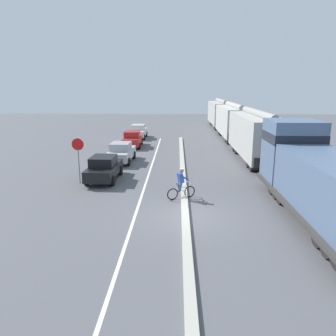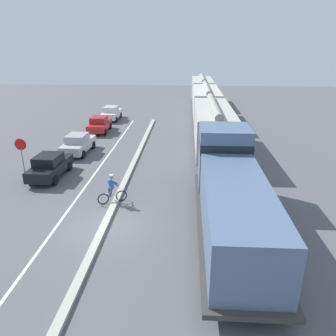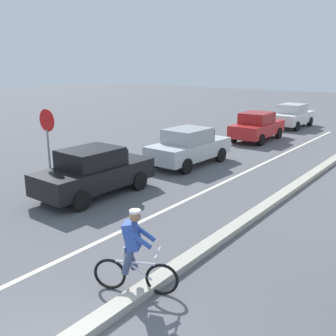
{
  "view_description": "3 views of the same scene",
  "coord_description": "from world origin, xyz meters",
  "px_view_note": "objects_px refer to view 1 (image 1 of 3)",
  "views": [
    {
      "loc": [
        -0.4,
        -14.6,
        6.01
      ],
      "look_at": [
        -0.93,
        3.79,
        1.43
      ],
      "focal_mm": 35.0,
      "sensor_mm": 36.0,
      "label": 1
    },
    {
      "loc": [
        3.99,
        -14.07,
        8.49
      ],
      "look_at": [
        2.98,
        2.97,
        2.04
      ],
      "focal_mm": 35.0,
      "sensor_mm": 36.0,
      "label": 2
    },
    {
      "loc": [
        4.47,
        -2.51,
        4.36
      ],
      "look_at": [
        -3.37,
        7.82,
        0.87
      ],
      "focal_mm": 42.0,
      "sensor_mm": 36.0,
      "label": 3
    }
  ],
  "objects_px": {
    "locomotive": "(316,179)",
    "parked_car_silver": "(121,152)",
    "cyclist": "(181,184)",
    "parked_car_black": "(104,168)",
    "stop_sign": "(78,152)",
    "parked_car_white": "(138,131)",
    "hopper_car_trailing": "(221,113)",
    "hopper_car_lead": "(256,136)",
    "hopper_car_middle": "(233,121)",
    "parked_car_red": "(132,139)"
  },
  "relations": [
    {
      "from": "hopper_car_lead",
      "to": "parked_car_white",
      "type": "xyz_separation_m",
      "value": [
        -11.19,
        11.81,
        -1.26
      ]
    },
    {
      "from": "locomotive",
      "to": "parked_car_black",
      "type": "xyz_separation_m",
      "value": [
        -11.33,
        5.81,
        -0.98
      ]
    },
    {
      "from": "hopper_car_middle",
      "to": "hopper_car_trailing",
      "type": "height_order",
      "value": "same"
    },
    {
      "from": "parked_car_silver",
      "to": "cyclist",
      "type": "relative_size",
      "value": 2.49
    },
    {
      "from": "parked_car_red",
      "to": "cyclist",
      "type": "bearing_deg",
      "value": -73.18
    },
    {
      "from": "hopper_car_trailing",
      "to": "parked_car_silver",
      "type": "distance_m",
      "value": 26.68
    },
    {
      "from": "parked_car_black",
      "to": "parked_car_red",
      "type": "height_order",
      "value": "same"
    },
    {
      "from": "locomotive",
      "to": "cyclist",
      "type": "distance_m",
      "value": 6.76
    },
    {
      "from": "locomotive",
      "to": "parked_car_red",
      "type": "distance_m",
      "value": 21.3
    },
    {
      "from": "locomotive",
      "to": "parked_car_red",
      "type": "height_order",
      "value": "locomotive"
    },
    {
      "from": "hopper_car_lead",
      "to": "parked_car_silver",
      "type": "height_order",
      "value": "hopper_car_lead"
    },
    {
      "from": "locomotive",
      "to": "hopper_car_middle",
      "type": "relative_size",
      "value": 1.1
    },
    {
      "from": "hopper_car_trailing",
      "to": "stop_sign",
      "type": "bearing_deg",
      "value": -112.87
    },
    {
      "from": "hopper_car_trailing",
      "to": "cyclist",
      "type": "relative_size",
      "value": 6.18
    },
    {
      "from": "parked_car_silver",
      "to": "parked_car_red",
      "type": "distance_m",
      "value": 7.01
    },
    {
      "from": "hopper_car_middle",
      "to": "stop_sign",
      "type": "distance_m",
      "value": 22.6
    },
    {
      "from": "hopper_car_middle",
      "to": "hopper_car_trailing",
      "type": "relative_size",
      "value": 1.0
    },
    {
      "from": "hopper_car_middle",
      "to": "parked_car_white",
      "type": "relative_size",
      "value": 2.51
    },
    {
      "from": "hopper_car_trailing",
      "to": "parked_car_black",
      "type": "distance_m",
      "value": 31.67
    },
    {
      "from": "hopper_car_trailing",
      "to": "parked_car_white",
      "type": "bearing_deg",
      "value": -134.51
    },
    {
      "from": "stop_sign",
      "to": "parked_car_red",
      "type": "bearing_deg",
      "value": 82.83
    },
    {
      "from": "cyclist",
      "to": "stop_sign",
      "type": "distance_m",
      "value": 7.17
    },
    {
      "from": "hopper_car_lead",
      "to": "hopper_car_middle",
      "type": "height_order",
      "value": "same"
    },
    {
      "from": "parked_car_silver",
      "to": "parked_car_white",
      "type": "height_order",
      "value": "same"
    },
    {
      "from": "parked_car_black",
      "to": "stop_sign",
      "type": "xyz_separation_m",
      "value": [
        -1.43,
        -0.7,
        1.21
      ]
    },
    {
      "from": "parked_car_white",
      "to": "cyclist",
      "type": "xyz_separation_m",
      "value": [
        4.88,
        -21.74,
        0.0
      ]
    },
    {
      "from": "locomotive",
      "to": "parked_car_white",
      "type": "height_order",
      "value": "locomotive"
    },
    {
      "from": "hopper_car_trailing",
      "to": "parked_car_white",
      "type": "height_order",
      "value": "hopper_car_trailing"
    },
    {
      "from": "hopper_car_lead",
      "to": "hopper_car_middle",
      "type": "distance_m",
      "value": 11.6
    },
    {
      "from": "parked_car_black",
      "to": "parked_car_red",
      "type": "xyz_separation_m",
      "value": [
        0.21,
        12.33,
        0.0
      ]
    },
    {
      "from": "hopper_car_lead",
      "to": "cyclist",
      "type": "height_order",
      "value": "hopper_car_lead"
    },
    {
      "from": "hopper_car_lead",
      "to": "stop_sign",
      "type": "xyz_separation_m",
      "value": [
        -12.76,
        -7.05,
        -0.05
      ]
    },
    {
      "from": "cyclist",
      "to": "stop_sign",
      "type": "height_order",
      "value": "stop_sign"
    },
    {
      "from": "hopper_car_trailing",
      "to": "parked_car_silver",
      "type": "height_order",
      "value": "hopper_car_trailing"
    },
    {
      "from": "hopper_car_middle",
      "to": "locomotive",
      "type": "bearing_deg",
      "value": -90.0
    },
    {
      "from": "cyclist",
      "to": "hopper_car_trailing",
      "type": "bearing_deg",
      "value": 79.22
    },
    {
      "from": "hopper_car_trailing",
      "to": "cyclist",
      "type": "height_order",
      "value": "hopper_car_trailing"
    },
    {
      "from": "hopper_car_lead",
      "to": "hopper_car_trailing",
      "type": "distance_m",
      "value": 23.2
    },
    {
      "from": "hopper_car_trailing",
      "to": "parked_car_black",
      "type": "xyz_separation_m",
      "value": [
        -11.33,
        -29.55,
        -1.26
      ]
    },
    {
      "from": "hopper_car_middle",
      "to": "parked_car_red",
      "type": "bearing_deg",
      "value": -153.2
    },
    {
      "from": "hopper_car_middle",
      "to": "parked_car_white",
      "type": "distance_m",
      "value": 11.27
    },
    {
      "from": "hopper_car_lead",
      "to": "hopper_car_trailing",
      "type": "bearing_deg",
      "value": 90.0
    },
    {
      "from": "locomotive",
      "to": "parked_car_silver",
      "type": "height_order",
      "value": "locomotive"
    },
    {
      "from": "hopper_car_lead",
      "to": "cyclist",
      "type": "xyz_separation_m",
      "value": [
        -6.31,
        -9.93,
        -1.26
      ]
    },
    {
      "from": "parked_car_silver",
      "to": "parked_car_red",
      "type": "relative_size",
      "value": 1.01
    },
    {
      "from": "hopper_car_middle",
      "to": "parked_car_white",
      "type": "xyz_separation_m",
      "value": [
        -11.19,
        0.21,
        -1.26
      ]
    },
    {
      "from": "parked_car_red",
      "to": "hopper_car_middle",
      "type": "bearing_deg",
      "value": 26.8
    },
    {
      "from": "parked_car_black",
      "to": "hopper_car_trailing",
      "type": "bearing_deg",
      "value": 69.03
    },
    {
      "from": "parked_car_black",
      "to": "cyclist",
      "type": "xyz_separation_m",
      "value": [
        5.02,
        -3.58,
        0.0
      ]
    },
    {
      "from": "hopper_car_trailing",
      "to": "cyclist",
      "type": "xyz_separation_m",
      "value": [
        -6.31,
        -33.13,
        -1.26
      ]
    }
  ]
}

